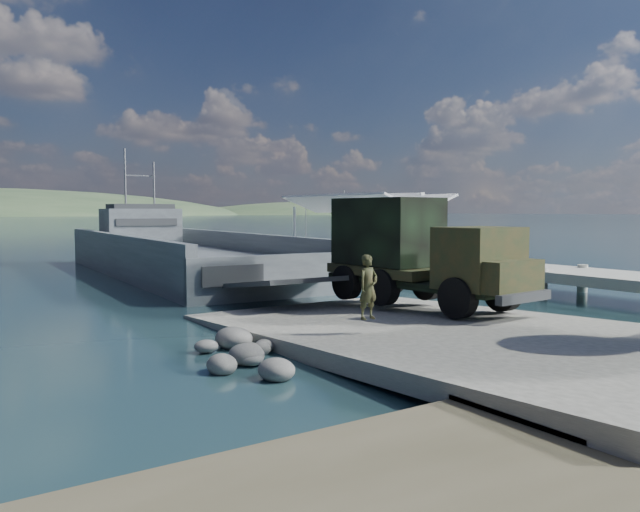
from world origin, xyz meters
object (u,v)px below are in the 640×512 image
at_px(landing_craft, 179,263).
at_px(soldier, 368,300).
at_px(sailboat_far, 307,248).
at_px(pier, 374,247).
at_px(sailboat_near, 345,257).
at_px(military_truck, 415,251).

distance_m(landing_craft, soldier, 24.10).
bearing_deg(soldier, landing_craft, 75.43).
height_order(landing_craft, sailboat_far, landing_craft).
distance_m(pier, landing_craft, 13.10).
bearing_deg(sailboat_near, pier, -128.67).
relative_size(landing_craft, military_truck, 3.58).
xyz_separation_m(pier, sailboat_near, (3.04, 7.56, -1.28)).
bearing_deg(sailboat_far, military_truck, -136.05).
xyz_separation_m(sailboat_near, sailboat_far, (4.26, 12.48, -0.01)).
distance_m(soldier, sailboat_near, 32.31).
bearing_deg(soldier, pier, 44.16).
height_order(military_truck, soldier, military_truck).
distance_m(military_truck, sailboat_far, 39.81).
xyz_separation_m(pier, landing_craft, (-12.11, 4.93, -0.82)).
bearing_deg(landing_craft, soldier, -94.89).
bearing_deg(landing_craft, sailboat_near, 12.86).
bearing_deg(pier, sailboat_far, 69.99).
relative_size(pier, soldier, 22.82).
xyz_separation_m(landing_craft, sailboat_far, (19.41, 15.11, -0.48)).
xyz_separation_m(pier, sailboat_far, (7.30, 20.04, -1.30)).
xyz_separation_m(soldier, sailboat_near, (18.47, 26.49, -1.15)).
distance_m(sailboat_near, sailboat_far, 13.19).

